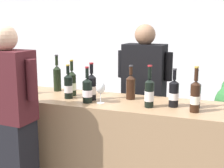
{
  "coord_description": "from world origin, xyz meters",
  "views": [
    {
      "loc": [
        1.05,
        -2.54,
        1.72
      ],
      "look_at": [
        0.11,
        0.0,
        1.17
      ],
      "focal_mm": 50.33,
      "sensor_mm": 36.0,
      "label": 1
    }
  ],
  "objects_px": {
    "wine_bottle_3": "(92,87)",
    "wine_bottle_9": "(149,92)",
    "wine_bottle_6": "(174,93)",
    "wine_bottle_7": "(195,96)",
    "wine_bottle_10": "(17,81)",
    "wine_bottle_0": "(195,94)",
    "wine_bottle_2": "(68,86)",
    "wine_bottle_1": "(87,90)",
    "wine_bottle_8": "(131,86)",
    "person_guest": "(10,132)",
    "person_server": "(144,105)",
    "wine_bottle_5": "(57,77)",
    "wine_glass": "(101,89)",
    "wine_bottle_4": "(72,83)"
  },
  "relations": [
    {
      "from": "wine_bottle_8",
      "to": "wine_bottle_5",
      "type": "bearing_deg",
      "value": 175.35
    },
    {
      "from": "wine_bottle_6",
      "to": "wine_bottle_10",
      "type": "bearing_deg",
      "value": -176.7
    },
    {
      "from": "wine_bottle_1",
      "to": "wine_bottle_7",
      "type": "bearing_deg",
      "value": 1.93
    },
    {
      "from": "wine_bottle_6",
      "to": "wine_bottle_8",
      "type": "bearing_deg",
      "value": 163.23
    },
    {
      "from": "wine_bottle_3",
      "to": "wine_bottle_8",
      "type": "height_order",
      "value": "wine_bottle_3"
    },
    {
      "from": "wine_bottle_6",
      "to": "wine_bottle_7",
      "type": "relative_size",
      "value": 0.89
    },
    {
      "from": "wine_bottle_4",
      "to": "wine_glass",
      "type": "height_order",
      "value": "wine_bottle_4"
    },
    {
      "from": "wine_bottle_6",
      "to": "wine_glass",
      "type": "height_order",
      "value": "wine_bottle_6"
    },
    {
      "from": "wine_bottle_10",
      "to": "wine_bottle_8",
      "type": "bearing_deg",
      "value": 11.01
    },
    {
      "from": "wine_bottle_0",
      "to": "wine_bottle_10",
      "type": "bearing_deg",
      "value": -175.98
    },
    {
      "from": "wine_bottle_5",
      "to": "wine_bottle_6",
      "type": "height_order",
      "value": "wine_bottle_5"
    },
    {
      "from": "wine_bottle_9",
      "to": "wine_bottle_10",
      "type": "xyz_separation_m",
      "value": [
        -1.29,
        -0.0,
        0.01
      ]
    },
    {
      "from": "person_server",
      "to": "person_guest",
      "type": "bearing_deg",
      "value": -123.79
    },
    {
      "from": "wine_bottle_0",
      "to": "wine_bottle_4",
      "type": "distance_m",
      "value": 1.13
    },
    {
      "from": "wine_bottle_1",
      "to": "wine_bottle_9",
      "type": "distance_m",
      "value": 0.54
    },
    {
      "from": "person_server",
      "to": "wine_bottle_3",
      "type": "bearing_deg",
      "value": -114.12
    },
    {
      "from": "wine_bottle_1",
      "to": "person_guest",
      "type": "xyz_separation_m",
      "value": [
        -0.5,
        -0.42,
        -0.3
      ]
    },
    {
      "from": "wine_bottle_7",
      "to": "person_server",
      "type": "bearing_deg",
      "value": 128.74
    },
    {
      "from": "wine_bottle_4",
      "to": "wine_bottle_3",
      "type": "bearing_deg",
      "value": -19.09
    },
    {
      "from": "wine_bottle_7",
      "to": "wine_bottle_9",
      "type": "relative_size",
      "value": 1.03
    },
    {
      "from": "wine_bottle_3",
      "to": "wine_bottle_10",
      "type": "xyz_separation_m",
      "value": [
        -0.75,
        -0.06,
        0.01
      ]
    },
    {
      "from": "wine_bottle_9",
      "to": "wine_glass",
      "type": "bearing_deg",
      "value": -177.16
    },
    {
      "from": "wine_bottle_0",
      "to": "wine_glass",
      "type": "relative_size",
      "value": 1.73
    },
    {
      "from": "wine_bottle_2",
      "to": "wine_bottle_6",
      "type": "xyz_separation_m",
      "value": [
        0.95,
        0.05,
        0.0
      ]
    },
    {
      "from": "person_server",
      "to": "wine_bottle_5",
      "type": "bearing_deg",
      "value": -149.19
    },
    {
      "from": "wine_bottle_6",
      "to": "wine_bottle_9",
      "type": "bearing_deg",
      "value": -155.97
    },
    {
      "from": "wine_bottle_1",
      "to": "wine_glass",
      "type": "relative_size",
      "value": 1.71
    },
    {
      "from": "wine_bottle_9",
      "to": "person_guest",
      "type": "distance_m",
      "value": 1.18
    },
    {
      "from": "wine_bottle_3",
      "to": "person_server",
      "type": "bearing_deg",
      "value": 65.88
    },
    {
      "from": "wine_bottle_2",
      "to": "wine_bottle_8",
      "type": "distance_m",
      "value": 0.57
    },
    {
      "from": "wine_bottle_6",
      "to": "wine_bottle_3",
      "type": "bearing_deg",
      "value": -177.79
    },
    {
      "from": "wine_bottle_6",
      "to": "person_server",
      "type": "distance_m",
      "value": 0.84
    },
    {
      "from": "wine_glass",
      "to": "person_guest",
      "type": "xyz_separation_m",
      "value": [
        -0.61,
        -0.44,
        -0.32
      ]
    },
    {
      "from": "wine_bottle_8",
      "to": "wine_glass",
      "type": "relative_size",
      "value": 1.68
    },
    {
      "from": "person_guest",
      "to": "wine_bottle_10",
      "type": "bearing_deg",
      "value": 118.78
    },
    {
      "from": "wine_bottle_5",
      "to": "wine_bottle_7",
      "type": "height_order",
      "value": "wine_bottle_5"
    },
    {
      "from": "wine_bottle_3",
      "to": "wine_bottle_8",
      "type": "relative_size",
      "value": 1.09
    },
    {
      "from": "wine_bottle_3",
      "to": "wine_bottle_9",
      "type": "bearing_deg",
      "value": -5.81
    },
    {
      "from": "wine_bottle_6",
      "to": "wine_bottle_2",
      "type": "bearing_deg",
      "value": -176.94
    },
    {
      "from": "wine_bottle_1",
      "to": "person_server",
      "type": "distance_m",
      "value": 0.89
    },
    {
      "from": "wine_bottle_10",
      "to": "wine_bottle_0",
      "type": "bearing_deg",
      "value": 4.02
    },
    {
      "from": "wine_bottle_5",
      "to": "wine_bottle_6",
      "type": "distance_m",
      "value": 1.21
    },
    {
      "from": "wine_bottle_5",
      "to": "wine_bottle_6",
      "type": "bearing_deg",
      "value": -8.87
    },
    {
      "from": "wine_bottle_7",
      "to": "wine_bottle_9",
      "type": "height_order",
      "value": "wine_bottle_7"
    },
    {
      "from": "wine_bottle_0",
      "to": "person_guest",
      "type": "relative_size",
      "value": 0.19
    },
    {
      "from": "wine_bottle_7",
      "to": "wine_bottle_10",
      "type": "xyz_separation_m",
      "value": [
        -1.65,
        0.01,
        0.0
      ]
    },
    {
      "from": "wine_bottle_6",
      "to": "wine_bottle_0",
      "type": "bearing_deg",
      "value": 10.14
    },
    {
      "from": "wine_bottle_3",
      "to": "wine_bottle_9",
      "type": "relative_size",
      "value": 0.97
    },
    {
      "from": "wine_bottle_9",
      "to": "person_server",
      "type": "height_order",
      "value": "person_server"
    },
    {
      "from": "wine_bottle_0",
      "to": "wine_bottle_2",
      "type": "relative_size",
      "value": 1.02
    }
  ]
}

